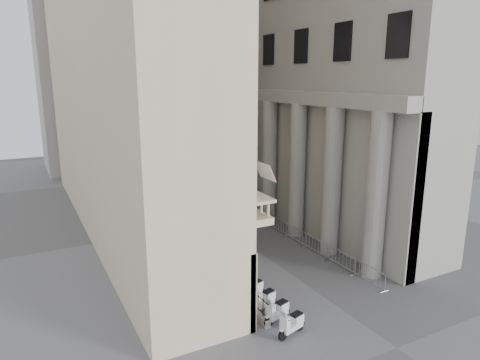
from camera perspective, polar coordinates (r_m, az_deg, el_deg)
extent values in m
plane|color=#4F4F51|center=(21.68, 20.21, -20.29)|extent=(120.00, 120.00, 0.00)
cube|color=beige|center=(34.66, -17.78, 21.54)|extent=(5.00, 36.00, 34.00)
cube|color=#A7A59E|center=(61.34, -15.04, 16.01)|extent=(22.00, 10.00, 30.00)
cylinder|color=white|center=(35.35, -8.21, -4.40)|extent=(0.06, 0.06, 2.03)
cylinder|color=white|center=(36.24, -4.36, -3.85)|extent=(0.06, 0.06, 2.03)
cylinder|color=white|center=(37.69, -9.54, -3.32)|extent=(0.06, 0.06, 2.03)
cylinder|color=white|center=(38.52, -5.89, -2.84)|extent=(0.06, 0.06, 2.03)
cube|color=silver|center=(36.63, -7.05, -2.00)|extent=(2.77, 2.77, 0.11)
cone|color=silver|center=(36.51, -7.07, -1.30)|extent=(3.69, 3.69, 0.92)
cylinder|color=gray|center=(32.03, -8.79, -0.92)|extent=(0.16, 0.16, 7.80)
cylinder|color=gray|center=(31.95, -7.28, 6.21)|extent=(2.30, 0.69, 0.12)
cube|color=gray|center=(32.58, -5.72, 6.30)|extent=(0.53, 0.33, 0.15)
cube|color=black|center=(32.04, -8.21, -6.50)|extent=(0.51, 0.89, 1.81)
cube|color=#19E54C|center=(32.06, -8.02, -6.11)|extent=(0.24, 0.63, 1.00)
imported|color=black|center=(39.69, -7.65, -2.40)|extent=(0.84, 0.67, 2.03)
imported|color=black|center=(41.18, -6.37, -2.14)|extent=(0.85, 0.73, 1.53)
imported|color=black|center=(50.43, -12.57, 0.73)|extent=(1.09, 0.90, 1.92)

